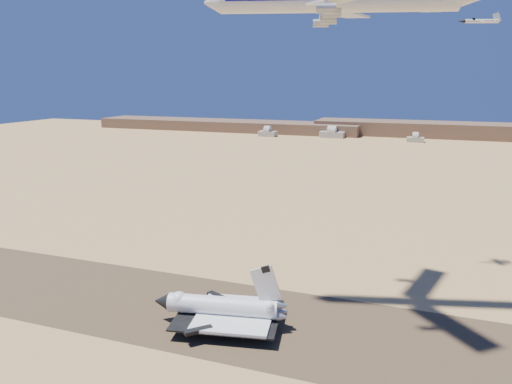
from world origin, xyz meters
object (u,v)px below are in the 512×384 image
(crew_a, at_px, (232,335))
(chase_jet_c, at_px, (426,10))
(crew_c, at_px, (244,338))
(shuttle, at_px, (221,308))
(carrier_747, at_px, (329,1))
(chase_jet_d, at_px, (481,21))
(crew_b, at_px, (245,335))

(crew_a, relative_size, chase_jet_c, 0.13)
(crew_c, height_order, chase_jet_c, chase_jet_c)
(crew_a, bearing_deg, chase_jet_c, -21.24)
(crew_a, bearing_deg, shuttle, 50.41)
(shuttle, relative_size, carrier_747, 0.50)
(crew_c, relative_size, chase_jet_d, 0.11)
(shuttle, relative_size, crew_a, 22.64)
(shuttle, relative_size, crew_b, 21.43)
(shuttle, height_order, crew_b, shuttle)
(crew_c, distance_m, chase_jet_d, 147.90)
(shuttle, height_order, chase_jet_c, chase_jet_c)
(chase_jet_c, height_order, chase_jet_d, chase_jet_c)
(shuttle, distance_m, crew_b, 11.86)
(carrier_747, xyz_separation_m, chase_jet_d, (44.87, 65.22, -0.75))
(chase_jet_d, bearing_deg, shuttle, -145.41)
(carrier_747, bearing_deg, crew_b, -130.19)
(crew_c, bearing_deg, carrier_747, -52.27)
(crew_b, relative_size, chase_jet_d, 0.12)
(crew_c, bearing_deg, chase_jet_c, -54.32)
(shuttle, xyz_separation_m, crew_c, (9.78, -6.58, -4.52))
(crew_b, bearing_deg, chase_jet_c, -58.28)
(chase_jet_d, bearing_deg, crew_a, -141.14)
(chase_jet_c, relative_size, chase_jet_d, 0.87)
(shuttle, bearing_deg, crew_a, -57.21)
(carrier_747, height_order, chase_jet_c, carrier_747)
(crew_c, height_order, chase_jet_d, chase_jet_d)
(carrier_747, xyz_separation_m, crew_a, (-18.28, -32.54, -94.21))
(chase_jet_c, bearing_deg, crew_b, -140.30)
(crew_a, relative_size, crew_c, 1.08)
(carrier_747, distance_m, crew_c, 100.86)
(carrier_747, relative_size, chase_jet_d, 5.22)
(carrier_747, bearing_deg, shuttle, -148.11)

